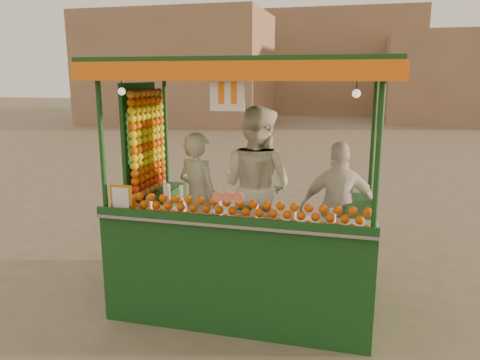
% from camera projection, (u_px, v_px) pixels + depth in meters
% --- Properties ---
extents(ground, '(90.00, 90.00, 0.00)m').
position_uv_depth(ground, '(260.00, 295.00, 5.62)').
color(ground, brown).
rests_on(ground, ground).
extents(building_left, '(10.00, 6.00, 6.00)m').
position_uv_depth(building_left, '(178.00, 69.00, 26.03)').
color(building_left, '#947254').
rests_on(building_left, ground).
extents(building_right, '(9.00, 6.00, 5.00)m').
position_uv_depth(building_right, '(469.00, 78.00, 26.06)').
color(building_right, '#947254').
rests_on(building_right, ground).
extents(building_center, '(14.00, 7.00, 7.00)m').
position_uv_depth(building_center, '(318.00, 64.00, 33.68)').
color(building_center, '#947254').
rests_on(building_center, ground).
extents(juice_cart, '(3.06, 1.98, 2.78)m').
position_uv_depth(juice_cart, '(239.00, 230.00, 5.22)').
color(juice_cart, '#103D16').
rests_on(juice_cart, ground).
extents(vendor_left, '(0.70, 0.60, 1.63)m').
position_uv_depth(vendor_left, '(198.00, 198.00, 5.65)').
color(vendor_left, beige).
rests_on(vendor_left, ground).
extents(vendor_middle, '(1.14, 1.02, 1.94)m').
position_uv_depth(vendor_middle, '(256.00, 187.00, 5.59)').
color(vendor_middle, white).
rests_on(vendor_middle, ground).
extents(vendor_right, '(0.97, 0.54, 1.56)m').
position_uv_depth(vendor_right, '(339.00, 208.00, 5.38)').
color(vendor_right, white).
rests_on(vendor_right, ground).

